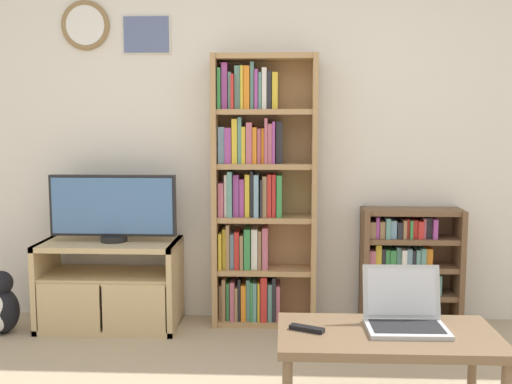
# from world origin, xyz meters

# --- Properties ---
(wall_back) EXTENTS (7.19, 0.09, 2.60)m
(wall_back) POSITION_xyz_m (-0.01, 2.10, 1.31)
(wall_back) COLOR silver
(wall_back) RESTS_ON ground_plane
(tv_stand) EXTENTS (0.93, 0.47, 0.59)m
(tv_stand) POSITION_xyz_m (-1.03, 1.80, 0.30)
(tv_stand) COLOR tan
(tv_stand) RESTS_ON ground_plane
(television) EXTENTS (0.85, 0.18, 0.45)m
(television) POSITION_xyz_m (-1.00, 1.81, 0.83)
(television) COLOR black
(television) RESTS_ON tv_stand
(bookshelf_tall) EXTENTS (0.70, 0.27, 1.84)m
(bookshelf_tall) POSITION_xyz_m (-0.03, 1.94, 0.91)
(bookshelf_tall) COLOR tan
(bookshelf_tall) RESTS_ON ground_plane
(bookshelf_short) EXTENTS (0.67, 0.25, 0.81)m
(bookshelf_short) POSITION_xyz_m (1.00, 1.95, 0.40)
(bookshelf_short) COLOR brown
(bookshelf_short) RESTS_ON ground_plane
(coffee_table) EXTENTS (0.99, 0.52, 0.46)m
(coffee_table) POSITION_xyz_m (0.62, 0.50, 0.41)
(coffee_table) COLOR brown
(coffee_table) RESTS_ON ground_plane
(laptop) EXTENTS (0.36, 0.30, 0.27)m
(laptop) POSITION_xyz_m (0.71, 0.57, 0.52)
(laptop) COLOR #B7BABC
(laptop) RESTS_ON coffee_table
(remote_near_laptop) EXTENTS (0.16, 0.11, 0.02)m
(remote_near_laptop) POSITION_xyz_m (0.26, 0.50, 0.47)
(remote_near_laptop) COLOR black
(remote_near_laptop) RESTS_ON coffee_table
(penguin_figurine) EXTENTS (0.23, 0.21, 0.42)m
(penguin_figurine) POSITION_xyz_m (-1.71, 1.63, 0.19)
(penguin_figurine) COLOR black
(penguin_figurine) RESTS_ON ground_plane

